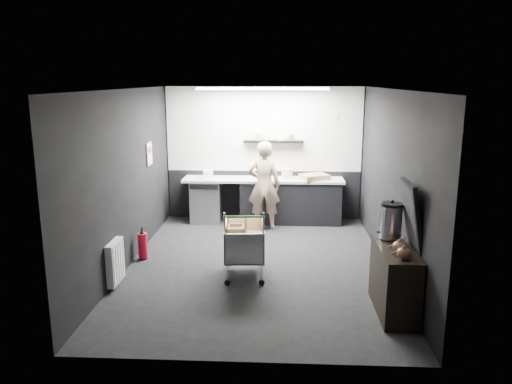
{
  "coord_description": "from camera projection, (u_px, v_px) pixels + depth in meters",
  "views": [
    {
      "loc": [
        0.36,
        -7.35,
        2.85
      ],
      "look_at": [
        -0.04,
        0.4,
        1.08
      ],
      "focal_mm": 35.0,
      "sensor_mm": 36.0,
      "label": 1
    }
  ],
  "objects": [
    {
      "name": "fire_extinguisher",
      "position": [
        143.0,
        245.0,
        8.01
      ],
      "size": [
        0.15,
        0.15,
        0.5
      ],
      "color": "red",
      "rests_on": "floor"
    },
    {
      "name": "prep_counter",
      "position": [
        270.0,
        200.0,
        10.06
      ],
      "size": [
        3.2,
        0.61,
        0.9
      ],
      "color": "black",
      "rests_on": "floor"
    },
    {
      "name": "sideboard",
      "position": [
        395.0,
        271.0,
        6.16
      ],
      "size": [
        0.47,
        1.11,
        1.66
      ],
      "color": "black",
      "rests_on": "floor"
    },
    {
      "name": "cardboard_box",
      "position": [
        314.0,
        177.0,
        9.85
      ],
      "size": [
        0.63,
        0.57,
        0.1
      ],
      "primitive_type": "cube",
      "rotation": [
        0.0,
        0.0,
        0.42
      ],
      "color": "#9B7952",
      "rests_on": "prep_counter"
    },
    {
      "name": "floating_shelf",
      "position": [
        274.0,
        141.0,
        9.99
      ],
      "size": [
        1.2,
        0.22,
        0.04
      ],
      "primitive_type": "cube",
      "color": "black",
      "rests_on": "wall_back"
    },
    {
      "name": "floor",
      "position": [
        257.0,
        265.0,
        7.81
      ],
      "size": [
        5.5,
        5.5,
        0.0
      ],
      "primitive_type": "plane",
      "color": "black",
      "rests_on": "ground"
    },
    {
      "name": "poster_red_band",
      "position": [
        149.0,
        150.0,
        8.82
      ],
      "size": [
        0.02,
        0.22,
        0.1
      ],
      "primitive_type": "cube",
      "color": "red",
      "rests_on": "poster"
    },
    {
      "name": "wall_left",
      "position": [
        127.0,
        179.0,
        7.61
      ],
      "size": [
        0.0,
        5.5,
        5.5
      ],
      "primitive_type": "plane",
      "rotation": [
        1.57,
        0.0,
        1.57
      ],
      "color": "black",
      "rests_on": "floor"
    },
    {
      "name": "white_container",
      "position": [
        208.0,
        174.0,
        9.95
      ],
      "size": [
        0.21,
        0.18,
        0.17
      ],
      "primitive_type": "cube",
      "rotation": [
        0.0,
        0.0,
        0.18
      ],
      "color": "white",
      "rests_on": "prep_counter"
    },
    {
      "name": "poster",
      "position": [
        149.0,
        154.0,
        8.83
      ],
      "size": [
        0.02,
        0.3,
        0.4
      ],
      "primitive_type": "cube",
      "color": "white",
      "rests_on": "wall_left"
    },
    {
      "name": "ceiling",
      "position": [
        257.0,
        89.0,
        7.21
      ],
      "size": [
        5.5,
        5.5,
        0.0
      ],
      "primitive_type": "plane",
      "rotation": [
        3.14,
        0.0,
        0.0
      ],
      "color": "silver",
      "rests_on": "wall_back"
    },
    {
      "name": "kitchen_wall_panel",
      "position": [
        264.0,
        129.0,
        10.06
      ],
      "size": [
        3.95,
        0.02,
        1.7
      ],
      "primitive_type": "cube",
      "color": "silver",
      "rests_on": "wall_back"
    },
    {
      "name": "dado_panel",
      "position": [
        264.0,
        194.0,
        10.36
      ],
      "size": [
        3.95,
        0.02,
        1.0
      ],
      "primitive_type": "cube",
      "color": "black",
      "rests_on": "wall_back"
    },
    {
      "name": "wall_front",
      "position": [
        243.0,
        237.0,
        4.83
      ],
      "size": [
        5.5,
        0.0,
        5.5
      ],
      "primitive_type": "plane",
      "rotation": [
        -1.57,
        0.0,
        0.0
      ],
      "color": "black",
      "rests_on": "floor"
    },
    {
      "name": "radiator",
      "position": [
        115.0,
        262.0,
        6.95
      ],
      "size": [
        0.1,
        0.5,
        0.6
      ],
      "primitive_type": "cube",
      "color": "white",
      "rests_on": "wall_left"
    },
    {
      "name": "shopping_cart",
      "position": [
        244.0,
        243.0,
        7.32
      ],
      "size": [
        0.63,
        0.98,
        1.04
      ],
      "color": "silver",
      "rests_on": "floor"
    },
    {
      "name": "wall_right",
      "position": [
        391.0,
        182.0,
        7.41
      ],
      "size": [
        0.0,
        5.5,
        5.5
      ],
      "primitive_type": "plane",
      "rotation": [
        1.57,
        0.0,
        -1.57
      ],
      "color": "black",
      "rests_on": "floor"
    },
    {
      "name": "wall_back",
      "position": [
        264.0,
        154.0,
        10.19
      ],
      "size": [
        5.5,
        0.0,
        5.5
      ],
      "primitive_type": "plane",
      "rotation": [
        1.57,
        0.0,
        0.0
      ],
      "color": "black",
      "rests_on": "floor"
    },
    {
      "name": "ceiling_strip",
      "position": [
        262.0,
        89.0,
        9.02
      ],
      "size": [
        2.4,
        0.2,
        0.04
      ],
      "primitive_type": "cube",
      "color": "white",
      "rests_on": "ceiling"
    },
    {
      "name": "wall_clock",
      "position": [
        334.0,
        115.0,
        9.91
      ],
      "size": [
        0.2,
        0.03,
        0.2
      ],
      "primitive_type": "cylinder",
      "rotation": [
        1.57,
        0.0,
        0.0
      ],
      "color": "white",
      "rests_on": "wall_back"
    },
    {
      "name": "person",
      "position": [
        264.0,
        185.0,
        9.54
      ],
      "size": [
        0.64,
        0.43,
        1.71
      ],
      "primitive_type": "imported",
      "rotation": [
        0.0,
        0.0,
        3.11
      ],
      "color": "beige",
      "rests_on": "floor"
    },
    {
      "name": "pink_tub",
      "position": [
        287.0,
        174.0,
        9.92
      ],
      "size": [
        0.21,
        0.21,
        0.21
      ],
      "primitive_type": "cylinder",
      "color": "silver",
      "rests_on": "prep_counter"
    }
  ]
}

